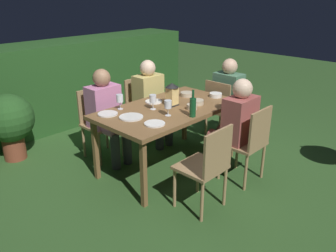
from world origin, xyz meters
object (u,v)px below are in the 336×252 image
chair_side_right_b (142,106)px  wine_glass_c (120,99)px  chair_side_left_a (207,165)px  person_in_rust (235,123)px  lantern_centerpiece (172,93)px  bowl_olives (216,95)px  person_in_green (230,95)px  person_in_pink (107,112)px  green_bottle_on_table (193,107)px  wine_glass_b (153,99)px  bowl_bread (187,94)px  potted_plant_corner (9,121)px  chair_side_left_b (249,141)px  person_in_mustard (152,99)px  bowl_salad (197,102)px  plate_a (131,117)px  chair_head_far (222,108)px  plate_c (155,124)px  dining_table (168,112)px  plate_b (154,102)px  bowl_dip (192,107)px  chair_side_right_a (98,120)px  plate_d (108,114)px  wine_glass_a (168,105)px

chair_side_right_b → wine_glass_c: size_ratio=5.15×
chair_side_left_a → person_in_rust: 0.78m
lantern_centerpiece → bowl_olives: (0.62, -0.17, -0.12)m
person_in_green → person_in_pink: bearing=158.0°
green_bottle_on_table → wine_glass_b: size_ratio=1.72×
bowl_bread → potted_plant_corner: potted_plant_corner is taller
bowl_bread → person_in_green: bearing=-10.0°
chair_side_left_b → lantern_centerpiece: 1.01m
person_in_mustard → bowl_salad: (-0.05, -0.82, 0.15)m
wine_glass_c → plate_a: size_ratio=0.67×
person_in_rust → chair_head_far: bearing=43.3°
chair_side_left_b → bowl_salad: bearing=94.1°
person_in_pink → bowl_olives: size_ratio=7.49×
person_in_mustard → bowl_bread: bearing=-77.2°
bowl_olives → green_bottle_on_table: bearing=-161.7°
green_bottle_on_table → plate_c: size_ratio=1.38×
chair_side_left_a → dining_table: bearing=66.6°
plate_b → plate_c: same height
chair_side_left_a → person_in_pink: person_in_pink is taller
green_bottle_on_table → bowl_dip: size_ratio=2.46×
chair_side_right_b → chair_side_left_b: size_ratio=1.00×
plate_c → bowl_dip: bearing=2.4°
person_in_mustard → green_bottle_on_table: size_ratio=3.96×
chair_side_right_a → wine_glass_b: bearing=-74.9°
chair_side_left_a → plate_d: (-0.25, 1.16, 0.28)m
person_in_mustard → wine_glass_c: (-0.78, -0.31, 0.24)m
chair_side_left_a → lantern_centerpiece: (0.46, 0.88, 0.42)m
chair_side_left_a → person_in_mustard: (0.74, 1.51, 0.15)m
wine_glass_a → bowl_bread: (0.68, 0.32, -0.09)m
person_in_green → plate_d: bearing=170.8°
chair_side_left_b → lantern_centerpiece: bearing=107.7°
dining_table → chair_side_right_b: bearing=66.6°
green_bottle_on_table → wine_glass_b: green_bottle_on_table is taller
person_in_mustard → wine_glass_a: 1.04m
person_in_rust → wine_glass_c: 1.30m
chair_side_left_a → green_bottle_on_table: (0.33, 0.46, 0.38)m
chair_side_left_a → bowl_olives: bearing=33.4°
person_in_pink → bowl_salad: size_ratio=7.39×
wine_glass_a → wine_glass_b: 0.27m
wine_glass_c → bowl_olives: bearing=-24.0°
potted_plant_corner → bowl_salad: bearing=-48.8°
person_in_mustard → bowl_bread: 0.56m
person_in_green → bowl_dip: (-1.13, -0.24, 0.15)m
bowl_bread → plate_c: bearing=-157.3°
chair_side_left_a → potted_plant_corner: (-0.82, 2.41, 0.02)m
chair_side_right_b → person_in_rust: bearing=-90.0°
person_in_pink → potted_plant_corner: person_in_pink is taller
person_in_pink → bowl_dip: person_in_pink is taller
plate_a → bowl_salad: size_ratio=1.62×
person_in_green → potted_plant_corner: 2.90m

